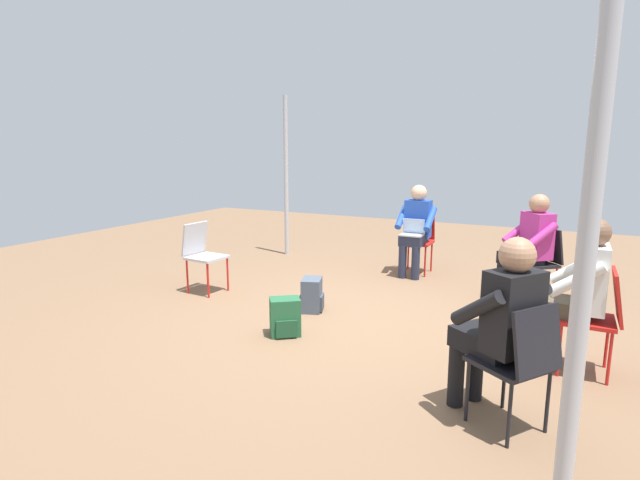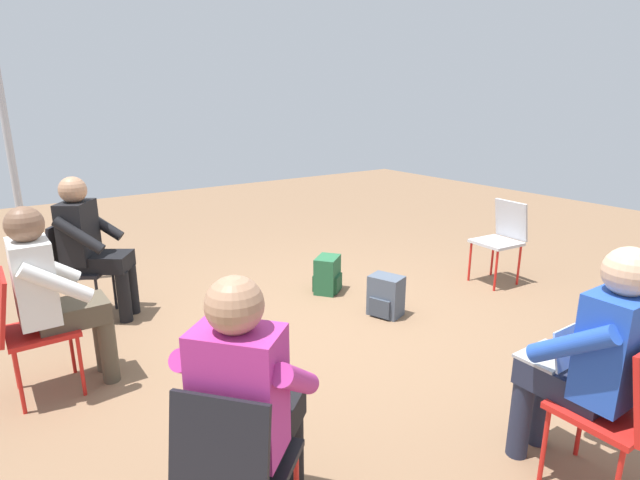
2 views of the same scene
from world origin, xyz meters
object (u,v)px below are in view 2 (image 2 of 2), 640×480
(chair_northeast, at_px, (74,263))
(person_in_black, at_px, (91,241))
(person_with_laptop, at_px, (592,353))
(backpack_by_empty_chair, at_px, (327,277))
(chair_west, at_px, (623,407))
(backpack_near_laptop_user, at_px, (386,298))
(chair_south, at_px, (502,236))
(person_in_magenta, at_px, (249,396))
(person_in_white, at_px, (52,290))
(chair_northwest, at_px, (234,466))
(chair_north, at_px, (27,325))

(chair_northeast, relative_size, person_in_black, 0.69)
(person_with_laptop, relative_size, backpack_by_empty_chair, 3.44)
(chair_west, distance_m, backpack_near_laptop_user, 2.28)
(chair_south, xyz_separation_m, backpack_by_empty_chair, (0.79, 1.63, -0.34))
(chair_west, relative_size, person_with_laptop, 0.69)
(person_in_magenta, bearing_deg, chair_west, 22.18)
(backpack_by_empty_chair, bearing_deg, chair_west, 171.15)
(chair_west, relative_size, person_in_magenta, 0.69)
(person_in_black, xyz_separation_m, backpack_near_laptop_user, (-1.41, -2.09, -0.54))
(person_with_laptop, relative_size, person_in_magenta, 1.00)
(backpack_by_empty_chair, bearing_deg, backpack_near_laptop_user, -172.15)
(backpack_by_empty_chair, bearing_deg, person_in_white, 99.07)
(backpack_near_laptop_user, bearing_deg, chair_northwest, 124.81)
(chair_northeast, xyz_separation_m, person_in_white, (-1.15, 0.30, 0.20))
(chair_northeast, bearing_deg, person_with_laptop, 60.20)
(person_in_white, relative_size, backpack_near_laptop_user, 3.44)
(person_with_laptop, relative_size, backpack_near_laptop_user, 3.44)
(chair_west, distance_m, person_in_black, 3.91)
(chair_south, xyz_separation_m, person_in_white, (0.40, 4.05, 0.20))
(chair_north, bearing_deg, chair_northwest, 15.18)
(person_in_magenta, distance_m, backpack_by_empty_chair, 2.94)
(chair_northwest, height_order, chair_west, same)
(chair_north, height_order, chair_west, same)
(chair_south, bearing_deg, person_in_magenta, 115.40)
(person_with_laptop, bearing_deg, chair_north, 132.03)
(person_in_white, height_order, backpack_by_empty_chair, person_in_white)
(chair_north, height_order, chair_northwest, same)
(chair_south, distance_m, backpack_near_laptop_user, 1.57)
(chair_northeast, height_order, person_in_black, person_in_black)
(person_with_laptop, bearing_deg, chair_south, 43.34)
(person_in_black, bearing_deg, chair_north, 5.24)
(chair_west, bearing_deg, person_in_white, 127.77)
(chair_northwest, relative_size, backpack_by_empty_chair, 2.36)
(chair_northwest, height_order, person_in_black, person_in_black)
(person_in_magenta, height_order, person_in_white, same)
(chair_northwest, relative_size, person_with_laptop, 0.69)
(chair_west, bearing_deg, person_with_laptop, 90.00)
(chair_northwest, bearing_deg, person_in_white, 150.48)
(chair_northeast, bearing_deg, chair_south, 102.40)
(chair_northeast, relative_size, person_in_white, 0.69)
(backpack_near_laptop_user, bearing_deg, person_in_white, 82.02)
(chair_west, distance_m, person_in_magenta, 1.69)
(chair_northwest, bearing_deg, backpack_near_laptop_user, 84.77)
(person_with_laptop, distance_m, backpack_by_empty_chair, 2.84)
(chair_south, bearing_deg, backpack_near_laptop_user, 92.78)
(person_with_laptop, bearing_deg, person_in_black, 114.17)
(person_in_black, bearing_deg, person_with_laptop, 58.94)
(chair_south, bearing_deg, person_in_white, 88.99)
(chair_northeast, bearing_deg, person_in_white, 20.43)
(chair_south, distance_m, backpack_by_empty_chair, 1.85)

